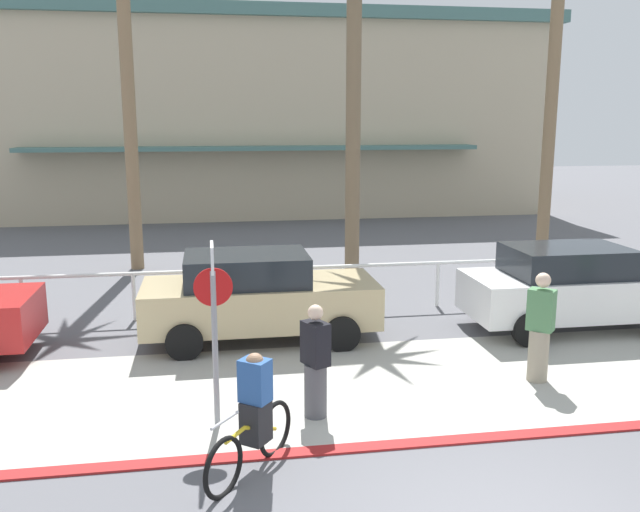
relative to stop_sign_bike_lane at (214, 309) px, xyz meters
name	(u,v)px	position (x,y,z in m)	size (l,w,h in m)	color
ground_plane	(329,293)	(2.78, 6.84, -1.68)	(80.00, 80.00, 0.00)	#5B5B60
sidewalk_strip	(393,384)	(2.78, 1.04, -1.67)	(44.00, 4.00, 0.02)	#ADAAA0
curb_paint	(433,442)	(2.78, -0.96, -1.66)	(44.00, 0.24, 0.03)	maroon
building_backdrop	(246,115)	(1.83, 24.21, 2.63)	(26.37, 12.16, 8.57)	#BCAD8E
rail_fence	(341,274)	(2.78, 5.34, -0.84)	(26.60, 0.08, 1.04)	white
stop_sign_bike_lane	(214,309)	(0.00, 0.00, 0.00)	(0.52, 0.56, 2.56)	gray
palm_tree_0	(123,15)	(-2.10, 10.44, 5.15)	(3.54, 3.11, 9.49)	#846B4C
palm_tree_1	(354,39)	(3.47, 7.45, 4.32)	(2.80, 3.35, 7.92)	#756047
palm_tree_2	(557,0)	(9.72, 9.72, 5.71)	(3.08, 3.49, 9.85)	#846B4C
car_tan_1	(257,296)	(0.82, 3.63, -0.81)	(4.40, 2.02, 1.69)	tan
car_white_2	(574,287)	(7.13, 3.31, -0.81)	(4.40, 2.02, 1.69)	white
cyclist_yellow_0	(254,416)	(0.42, -1.27, -0.98)	(1.15, 1.48, 1.50)	black
pedestrian_0	(540,332)	(5.12, 0.80, -0.84)	(0.47, 0.46, 1.80)	gray
pedestrian_1	(316,366)	(1.38, 0.06, -0.91)	(0.43, 0.47, 1.66)	#4C4C51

